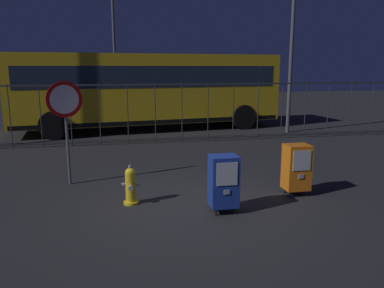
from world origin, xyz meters
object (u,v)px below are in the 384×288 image
object	(u,v)px
newspaper_box_primary	(297,167)
stop_sign	(65,111)
fire_hydrant	(131,186)
street_light_far_left	(293,14)
newspaper_box_secondary	(224,181)
bus_near	(148,87)
street_light_near_right	(114,40)

from	to	relation	value
newspaper_box_primary	stop_sign	xyz separation A→B (m)	(-4.51, 1.59, 1.03)
newspaper_box_primary	stop_sign	distance (m)	4.90
fire_hydrant	street_light_far_left	world-z (taller)	street_light_far_left
fire_hydrant	newspaper_box_secondary	world-z (taller)	newspaper_box_secondary
newspaper_box_secondary	stop_sign	world-z (taller)	stop_sign
newspaper_box_primary	bus_near	size ratio (longest dim) A/B	0.10
street_light_near_right	street_light_far_left	distance (m)	9.94
newspaper_box_secondary	bus_near	xyz separation A→B (m)	(-0.48, 9.41, 1.14)
bus_near	street_light_near_right	distance (m)	6.15
fire_hydrant	street_light_near_right	world-z (taller)	street_light_near_right
stop_sign	bus_near	bearing A→B (deg)	71.89
newspaper_box_primary	street_light_far_left	world-z (taller)	street_light_far_left
fire_hydrant	stop_sign	bearing A→B (deg)	130.38
street_light_near_right	street_light_far_left	world-z (taller)	street_light_far_left
newspaper_box_primary	street_light_far_left	distance (m)	8.49
street_light_near_right	fire_hydrant	bearing A→B (deg)	-89.19
newspaper_box_secondary	fire_hydrant	bearing A→B (deg)	155.24
newspaper_box_secondary	newspaper_box_primary	bearing A→B (deg)	20.15
fire_hydrant	street_light_far_left	size ratio (longest dim) A/B	0.10
newspaper_box_primary	bus_near	bearing A→B (deg)	103.80
newspaper_box_secondary	street_light_far_left	size ratio (longest dim) A/B	0.13
newspaper_box_primary	newspaper_box_secondary	distance (m)	1.79
fire_hydrant	stop_sign	size ratio (longest dim) A/B	0.33
newspaper_box_secondary	street_light_far_left	distance (m)	9.70
newspaper_box_secondary	street_light_near_right	size ratio (longest dim) A/B	0.15
newspaper_box_secondary	street_light_near_right	world-z (taller)	street_light_near_right
newspaper_box_primary	street_light_near_right	world-z (taller)	street_light_near_right
newspaper_box_primary	bus_near	distance (m)	9.12
street_light_far_left	bus_near	bearing A→B (deg)	160.26
newspaper_box_primary	newspaper_box_secondary	bearing A→B (deg)	-159.85
fire_hydrant	stop_sign	distance (m)	2.31
street_light_near_right	street_light_far_left	size ratio (longest dim) A/B	0.87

